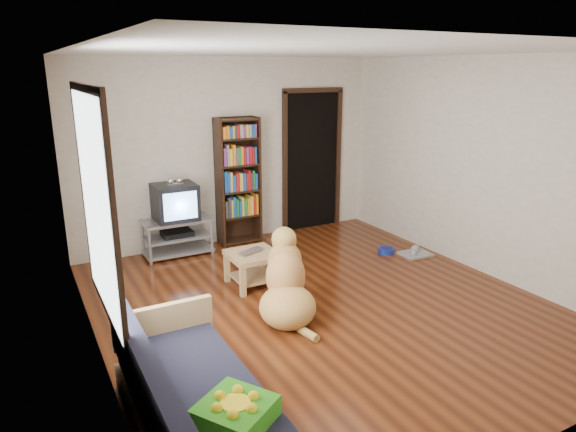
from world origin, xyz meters
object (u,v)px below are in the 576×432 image
dog_bowl (386,250)px  dog (286,286)px  grey_rag (415,254)px  bookshelf (238,175)px  laptop (254,252)px  coffee_table (253,262)px  tv_stand (177,236)px  crt_tv (175,201)px  sofa (193,409)px  green_cushion (236,412)px

dog_bowl → dog: (-2.08, -0.98, 0.29)m
grey_rag → bookshelf: size_ratio=0.22×
laptop → coffee_table: (-0.00, 0.03, -0.13)m
grey_rag → coffee_table: size_ratio=0.73×
laptop → dog: dog is taller
tv_stand → crt_tv: 0.47m
sofa → coffee_table: bearing=56.7°
coffee_table → laptop: bearing=-90.0°
green_cushion → laptop: (1.33, 2.63, -0.07)m
grey_rag → bookshelf: bearing=138.5°
bookshelf → sofa: bookshelf is taller
green_cushion → laptop: green_cushion is taller
tv_stand → sofa: size_ratio=0.50×
grey_rag → tv_stand: size_ratio=0.44×
bookshelf → sofa: 4.26m
coffee_table → grey_rag: bearing=-3.6°
green_cushion → sofa: size_ratio=0.22×
laptop → bookshelf: 1.72m
green_cushion → tv_stand: 4.17m
bookshelf → dog_bowl: bearing=-41.8°
green_cushion → crt_tv: 4.19m
laptop → crt_tv: (-0.48, 1.47, 0.33)m
green_cushion → tv_stand: (0.85, 4.08, -0.22)m
bookshelf → dog: bookshelf is taller
grey_rag → green_cushion: bearing=-145.7°
grey_rag → bookshelf: 2.69m
bookshelf → sofa: bearing=-117.3°
sofa → dog: dog is taller
dog_bowl → sofa: bearing=-146.5°
green_cushion → grey_rag: 4.48m
dog → crt_tv: bearing=100.9°
tv_stand → sofa: sofa is taller
green_cushion → coffee_table: 2.98m
bookshelf → grey_rag: bearing=-41.5°
green_cushion → grey_rag: bearing=1.7°
coffee_table → dog: 0.87m
dog_bowl → coffee_table: size_ratio=0.40×
sofa → dog: 1.95m
laptop → sofa: size_ratio=0.18×
sofa → dog_bowl: bearing=33.5°
grey_rag → sofa: (-3.80, -2.07, 0.25)m
crt_tv → bookshelf: bearing=4.3°
tv_stand → coffee_table: (0.48, -1.42, 0.01)m
dog_bowl → coffee_table: coffee_table is taller
crt_tv → laptop: bearing=-72.0°
crt_tv → bookshelf: (0.95, 0.07, 0.26)m
sofa → dog: bearing=43.3°
laptop → green_cushion: bearing=-138.8°
grey_rag → tv_stand: (-2.83, 1.57, 0.25)m
grey_rag → bookshelf: (-1.88, 1.66, 0.99)m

